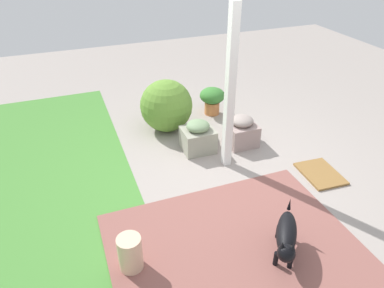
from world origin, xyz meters
The scene contains 11 objects.
ground_plane centered at (0.00, 0.00, 0.00)m, with size 12.00×12.00×0.00m, color #9C928A.
brick_path centered at (-1.13, 0.34, 0.01)m, with size 1.80×2.40×0.02m, color #88524A.
lawn_patch centered at (0.60, 2.40, 0.00)m, with size 5.20×2.80×0.01m, color #488837.
porch_pillar centered at (0.21, -0.21, 1.02)m, with size 0.10×0.10×2.04m, color white.
stone_planter_nearest centered at (0.58, -0.62, 0.20)m, with size 0.42×0.41×0.44m.
stone_planter_near centered at (0.64, 0.02, 0.21)m, with size 0.39×0.43×0.45m.
round_shrub centered at (1.37, 0.24, 0.39)m, with size 0.78×0.78×0.78m, color olive.
terracotta_pot_broad centered at (1.60, -0.61, 0.27)m, with size 0.41×0.41×0.45m.
dog centered at (-1.40, -0.05, 0.27)m, with size 0.62×0.51×0.47m.
ceramic_urn centered at (-1.02, 1.33, 0.19)m, with size 0.22×0.22×0.37m, color beige.
doormat centered at (-0.45, -1.22, 0.01)m, with size 0.58×0.44×0.03m, color olive.
Camera 1 is at (-3.29, 1.59, 2.74)m, focal length 33.67 mm.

